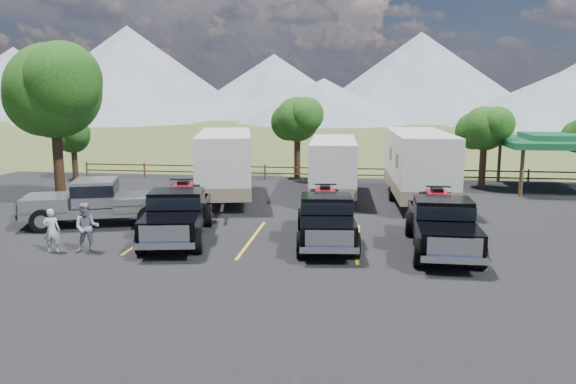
# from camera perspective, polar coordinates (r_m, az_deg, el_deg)

# --- Properties ---
(ground) EXTENTS (320.00, 320.00, 0.00)m
(ground) POSITION_cam_1_polar(r_m,az_deg,el_deg) (17.34, 0.30, -8.51)
(ground) COLOR #425223
(ground) RESTS_ON ground
(asphalt_lot) EXTENTS (44.00, 34.00, 0.04)m
(asphalt_lot) POSITION_cam_1_polar(r_m,az_deg,el_deg) (20.18, 1.37, -5.76)
(asphalt_lot) COLOR black
(asphalt_lot) RESTS_ON ground
(stall_lines) EXTENTS (12.12, 5.50, 0.01)m
(stall_lines) POSITION_cam_1_polar(r_m,az_deg,el_deg) (21.13, 1.67, -4.96)
(stall_lines) COLOR gold
(stall_lines) RESTS_ON asphalt_lot
(tree_big_nw) EXTENTS (5.54, 5.18, 7.84)m
(tree_big_nw) POSITION_cam_1_polar(r_m,az_deg,el_deg) (29.23, -22.79, 9.46)
(tree_big_nw) COLOR black
(tree_big_nw) RESTS_ON ground
(tree_ne_a) EXTENTS (3.11, 2.92, 4.76)m
(tree_ne_a) POSITION_cam_1_polar(r_m,az_deg,el_deg) (34.09, 19.31, 6.10)
(tree_ne_a) COLOR black
(tree_ne_a) RESTS_ON ground
(tree_north) EXTENTS (3.46, 3.24, 5.25)m
(tree_north) POSITION_cam_1_polar(r_m,az_deg,el_deg) (35.59, 0.91, 7.37)
(tree_north) COLOR black
(tree_north) RESTS_ON ground
(tree_nw_small) EXTENTS (2.59, 2.43, 3.85)m
(tree_nw_small) POSITION_cam_1_polar(r_m,az_deg,el_deg) (38.00, -21.02, 5.29)
(tree_nw_small) COLOR black
(tree_nw_small) RESTS_ON ground
(rail_fence) EXTENTS (36.12, 0.12, 1.00)m
(rail_fence) POSITION_cam_1_polar(r_m,az_deg,el_deg) (35.15, 7.34, 1.97)
(rail_fence) COLOR brown
(rail_fence) RESTS_ON ground
(pavilion) EXTENTS (6.20, 6.20, 3.22)m
(pavilion) POSITION_cam_1_polar(r_m,az_deg,el_deg) (35.16, 25.70, 4.63)
(pavilion) COLOR brown
(pavilion) RESTS_ON ground
(mountain_range) EXTENTS (209.00, 71.00, 20.00)m
(mountain_range) POSITION_cam_1_polar(r_m,az_deg,el_deg) (122.68, 3.04, 11.20)
(mountain_range) COLOR slate
(mountain_range) RESTS_ON ground
(rig_left) EXTENTS (3.10, 6.55, 2.10)m
(rig_left) POSITION_cam_1_polar(r_m,az_deg,el_deg) (21.69, -11.11, -2.01)
(rig_left) COLOR black
(rig_left) RESTS_ON asphalt_lot
(rig_center) EXTENTS (2.58, 6.16, 2.00)m
(rig_center) POSITION_cam_1_polar(r_m,az_deg,el_deg) (20.82, 3.89, -2.49)
(rig_center) COLOR black
(rig_center) RESTS_ON asphalt_lot
(rig_right) EXTENTS (2.25, 6.26, 2.08)m
(rig_right) POSITION_cam_1_polar(r_m,az_deg,el_deg) (20.46, 15.33, -2.94)
(rig_right) COLOR black
(rig_right) RESTS_ON asphalt_lot
(trailer_left) EXTENTS (4.21, 10.03, 3.47)m
(trailer_left) POSITION_cam_1_polar(r_m,az_deg,el_deg) (29.20, -6.40, 2.82)
(trailer_left) COLOR silver
(trailer_left) RESTS_ON asphalt_lot
(trailer_center) EXTENTS (2.62, 8.86, 3.07)m
(trailer_center) POSITION_cam_1_polar(r_m,az_deg,el_deg) (29.48, 4.61, 2.51)
(trailer_center) COLOR silver
(trailer_center) RESTS_ON asphalt_lot
(trailer_right) EXTENTS (3.06, 10.24, 3.55)m
(trailer_right) POSITION_cam_1_polar(r_m,az_deg,el_deg) (28.82, 13.10, 2.60)
(trailer_right) COLOR silver
(trailer_right) RESTS_ON asphalt_lot
(pickup_silver) EXTENTS (6.75, 3.91, 1.93)m
(pickup_silver) POSITION_cam_1_polar(r_m,az_deg,el_deg) (24.70, -18.53, -0.90)
(pickup_silver) COLOR gray
(pickup_silver) RESTS_ON asphalt_lot
(person_a) EXTENTS (0.64, 0.50, 1.55)m
(person_a) POSITION_cam_1_polar(r_m,az_deg,el_deg) (21.12, -22.88, -3.62)
(person_a) COLOR #BCBCBC
(person_a) RESTS_ON asphalt_lot
(person_b) EXTENTS (1.02, 0.90, 1.75)m
(person_b) POSITION_cam_1_polar(r_m,az_deg,el_deg) (20.67, -19.77, -3.42)
(person_b) COLOR gray
(person_b) RESTS_ON asphalt_lot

